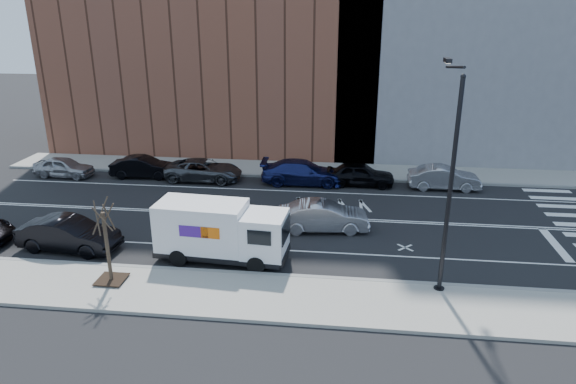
% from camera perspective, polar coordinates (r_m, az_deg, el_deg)
% --- Properties ---
extents(ground, '(120.00, 120.00, 0.00)m').
position_cam_1_polar(ground, '(29.38, 0.55, -2.78)').
color(ground, black).
rests_on(ground, ground).
extents(sidewalk_near, '(44.00, 3.60, 0.15)m').
position_cam_1_polar(sidewalk_near, '(21.56, -2.02, -11.61)').
color(sidewalk_near, gray).
rests_on(sidewalk_near, ground).
extents(sidewalk_far, '(44.00, 3.60, 0.15)m').
position_cam_1_polar(sidewalk_far, '(37.60, 2.00, 2.49)').
color(sidewalk_far, gray).
rests_on(sidewalk_far, ground).
extents(curb_near, '(44.00, 0.25, 0.17)m').
position_cam_1_polar(curb_near, '(23.09, -1.34, -9.27)').
color(curb_near, gray).
rests_on(curb_near, ground).
extents(curb_far, '(44.00, 0.25, 0.17)m').
position_cam_1_polar(curb_far, '(35.89, 1.76, 1.64)').
color(curb_far, gray).
rests_on(curb_far, ground).
extents(road_markings, '(40.00, 8.60, 0.01)m').
position_cam_1_polar(road_markings, '(29.38, 0.55, -2.77)').
color(road_markings, white).
rests_on(road_markings, ground).
extents(bldg_brick, '(26.00, 10.00, 22.00)m').
position_cam_1_polar(bldg_brick, '(43.92, -8.10, 19.31)').
color(bldg_brick, brown).
rests_on(bldg_brick, ground).
extents(streetlight, '(0.44, 4.02, 9.34)m').
position_cam_1_polar(streetlight, '(21.40, 17.50, 1.94)').
color(streetlight, black).
rests_on(streetlight, ground).
extents(street_tree, '(1.20, 1.20, 3.75)m').
position_cam_1_polar(street_tree, '(23.23, -19.35, -6.50)').
color(street_tree, black).
rests_on(street_tree, ground).
extents(fedex_van, '(6.32, 2.55, 2.82)m').
position_cam_1_polar(fedex_van, '(24.20, -7.51, -4.31)').
color(fedex_van, black).
rests_on(fedex_van, ground).
extents(far_parked_a, '(4.21, 1.88, 1.41)m').
position_cam_1_polar(far_parked_a, '(39.41, -23.65, 2.57)').
color(far_parked_a, '#9F9EA3').
rests_on(far_parked_a, ground).
extents(far_parked_b, '(4.55, 1.76, 1.48)m').
position_cam_1_polar(far_parked_b, '(37.38, -15.76, 2.69)').
color(far_parked_b, black).
rests_on(far_parked_b, ground).
extents(far_parked_c, '(5.28, 2.49, 1.46)m').
position_cam_1_polar(far_parked_c, '(35.80, -9.36, 2.42)').
color(far_parked_c, '#414448').
rests_on(far_parked_c, ground).
extents(far_parked_d, '(5.61, 2.39, 1.61)m').
position_cam_1_polar(far_parked_d, '(34.63, 1.61, 2.21)').
color(far_parked_d, navy).
rests_on(far_parked_d, ground).
extents(far_parked_e, '(4.57, 1.92, 1.54)m').
position_cam_1_polar(far_parked_e, '(34.66, 8.01, 1.98)').
color(far_parked_e, black).
rests_on(far_parked_e, ground).
extents(far_parked_f, '(4.62, 1.65, 1.52)m').
position_cam_1_polar(far_parked_f, '(35.17, 16.94, 1.53)').
color(far_parked_f, '#9E9EA3').
rests_on(far_parked_f, ground).
extents(driving_sedan, '(4.99, 2.24, 1.59)m').
position_cam_1_polar(driving_sedan, '(27.46, 3.94, -2.71)').
color(driving_sedan, '#ABACB0').
rests_on(driving_sedan, ground).
extents(near_parked_rear_a, '(5.10, 2.18, 1.63)m').
position_cam_1_polar(near_parked_rear_a, '(27.44, -23.18, -4.35)').
color(near_parked_rear_a, black).
rests_on(near_parked_rear_a, ground).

